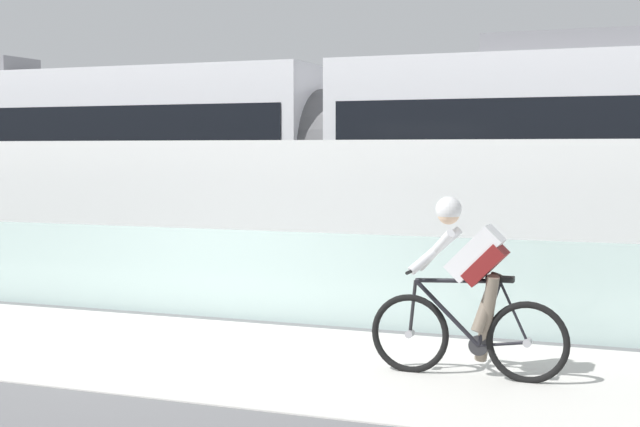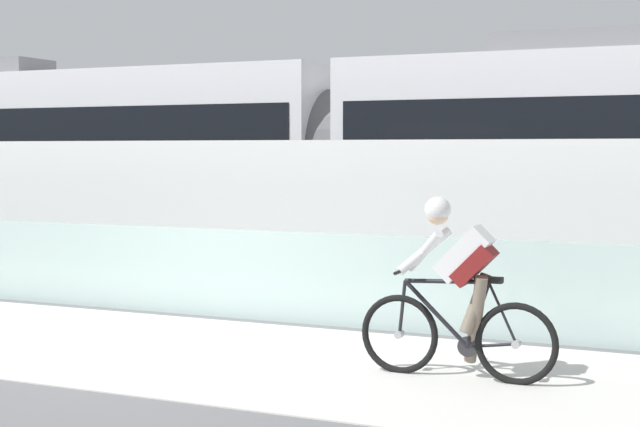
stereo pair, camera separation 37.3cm
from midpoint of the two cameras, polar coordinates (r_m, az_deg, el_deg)
The scene contains 8 objects.
ground_plane at distance 9.64m, azimuth -11.85°, elevation -8.20°, with size 200.00×200.00×0.00m, color slate.
bike_path_deck at distance 9.64m, azimuth -11.85°, elevation -8.17°, with size 32.00×3.20×0.01m, color silver.
glass_parapet at distance 11.12m, azimuth -6.66°, elevation -3.73°, with size 32.00×0.05×1.07m, color #ADC6C1.
concrete_barrier_wall at distance 12.67m, azimuth -2.87°, elevation -0.30°, with size 32.00×0.36×2.15m, color white.
tram_rail_near at distance 15.07m, azimuth 1.02°, elevation -3.70°, with size 32.00×0.08×0.01m, color #595654.
tram_rail_far at distance 16.41m, azimuth 2.76°, elevation -3.07°, with size 32.00×0.08×0.01m, color #595654.
tram at distance 15.78m, azimuth 0.24°, elevation 3.53°, with size 22.56×2.54×3.81m.
cyclist_on_bike at distance 8.19m, azimuth 7.90°, elevation -4.75°, with size 1.77×0.58×1.61m.
Camera 1 is at (5.00, -7.95, 2.03)m, focal length 51.70 mm.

